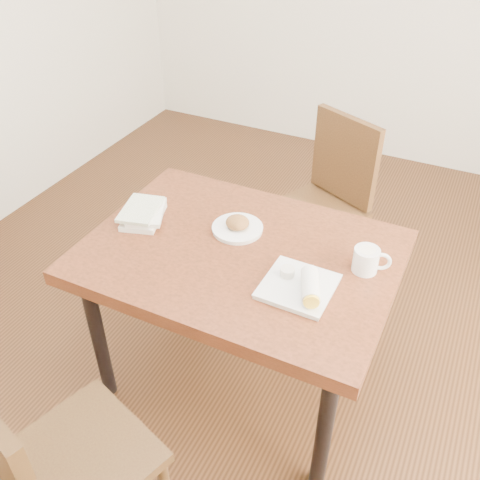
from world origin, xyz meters
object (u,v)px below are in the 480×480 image
at_px(chair_near, 51,463).
at_px(plate_burrito, 302,286).
at_px(chair_far, 327,195).
at_px(coffee_mug, 367,260).
at_px(table, 240,266).
at_px(book_stack, 144,213).
at_px(plate_scone, 237,226).

relative_size(chair_near, plate_burrito, 3.80).
height_order(chair_far, coffee_mug, chair_far).
height_order(table, coffee_mug, coffee_mug).
bearing_deg(chair_far, book_stack, -123.38).
xyz_separation_m(chair_near, plate_scone, (0.10, 1.05, 0.22)).
distance_m(chair_near, coffee_mug, 1.24).
distance_m(table, plate_scone, 0.17).
bearing_deg(book_stack, coffee_mug, 4.92).
relative_size(table, plate_burrito, 4.77).
relative_size(table, chair_near, 1.26).
relative_size(table, coffee_mug, 8.64).
bearing_deg(book_stack, plate_scone, 14.07).
relative_size(table, plate_scone, 5.73).
distance_m(table, book_stack, 0.47).
bearing_deg(chair_near, plate_scone, 84.48).
height_order(plate_scone, coffee_mug, coffee_mug).
relative_size(chair_far, plate_burrito, 3.80).
bearing_deg(plate_burrito, chair_near, -119.74).
bearing_deg(book_stack, chair_far, 56.62).
bearing_deg(chair_near, book_stack, 106.85).
bearing_deg(coffee_mug, book_stack, -175.08).
distance_m(plate_burrito, book_stack, 0.77).
relative_size(chair_near, coffee_mug, 6.89).
bearing_deg(chair_far, chair_near, -98.26).
relative_size(plate_scone, coffee_mug, 1.51).
relative_size(chair_far, plate_scone, 4.57).
distance_m(table, plate_burrito, 0.34).
height_order(coffee_mug, book_stack, coffee_mug).
distance_m(table, coffee_mug, 0.50).
relative_size(plate_scone, book_stack, 0.82).
bearing_deg(plate_scone, coffee_mug, -1.91).
height_order(table, chair_near, chair_near).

